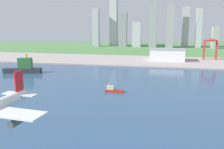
# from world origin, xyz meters

# --- Properties ---
(ground_plane) EXTENTS (2400.00, 2400.00, 0.00)m
(ground_plane) POSITION_xyz_m (0.00, 300.00, 0.00)
(ground_plane) COLOR #4E7D46
(water_bay) EXTENTS (840.00, 360.00, 0.15)m
(water_bay) POSITION_xyz_m (0.00, 240.00, 0.07)
(water_bay) COLOR #2D4C70
(water_bay) RESTS_ON ground
(industrial_pier) EXTENTS (840.00, 140.00, 2.50)m
(industrial_pier) POSITION_xyz_m (0.00, 490.00, 1.25)
(industrial_pier) COLOR #A39693
(industrial_pier) RESTS_ON ground
(tugboat_small) EXTENTS (19.96, 4.68, 8.73)m
(tugboat_small) POSITION_xyz_m (-8.59, 264.56, 2.55)
(tugboat_small) COLOR #B22D1E
(tugboat_small) RESTS_ON water_bay
(container_barge) EXTENTS (54.64, 20.73, 27.86)m
(container_barge) POSITION_xyz_m (-156.22, 338.12, 8.10)
(container_barge) COLOR #2D3338
(container_barge) RESTS_ON water_bay
(port_crane_red) EXTENTS (25.00, 47.84, 40.92)m
(port_crane_red) POSITION_xyz_m (128.73, 525.13, 32.18)
(port_crane_red) COLOR #B72D23
(port_crane_red) RESTS_ON industrial_pier
(warehouse_main) EXTENTS (64.45, 39.42, 21.99)m
(warehouse_main) POSITION_xyz_m (47.13, 497.01, 13.52)
(warehouse_main) COLOR white
(warehouse_main) RESTS_ON industrial_pier
(distant_skyline) EXTENTS (384.22, 67.19, 152.47)m
(distant_skyline) POSITION_xyz_m (-24.22, 816.63, 61.34)
(distant_skyline) COLOR #A4A6B2
(distant_skyline) RESTS_ON ground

